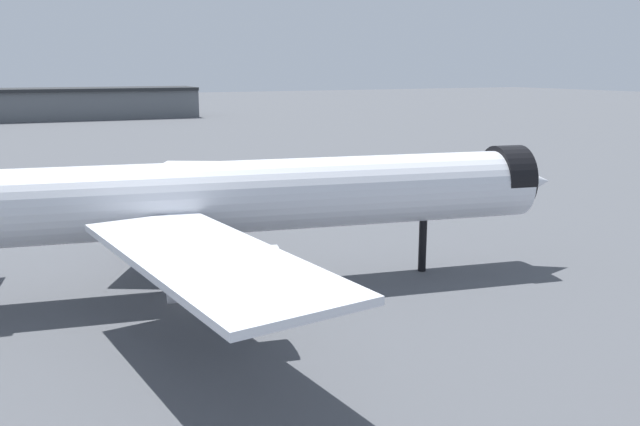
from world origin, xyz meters
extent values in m
plane|color=#4C4F54|center=(0.00, 0.00, 0.00)|extent=(900.00, 900.00, 0.00)
cylinder|color=silver|center=(3.80, 1.89, 8.14)|extent=(54.94, 16.75, 6.27)
cone|color=silver|center=(30.66, -3.42, 8.14)|extent=(7.95, 7.36, 6.14)
cylinder|color=black|center=(29.43, -3.17, 8.61)|extent=(3.99, 6.75, 6.33)
cube|color=silver|center=(2.63, 17.87, 7.36)|extent=(19.66, 25.79, 0.50)
cylinder|color=#B7BAC1|center=(3.34, 14.71, 5.29)|extent=(8.19, 4.86, 3.45)
cube|color=silver|center=(-3.36, -12.46, 7.36)|extent=(11.63, 25.51, 0.50)
cylinder|color=#B7BAC1|center=(-1.50, -9.81, 5.29)|extent=(8.19, 4.86, 3.45)
cylinder|color=black|center=(20.99, -1.51, 2.51)|extent=(0.75, 0.75, 5.01)
cylinder|color=black|center=(1.75, 5.64, 2.51)|extent=(0.75, 0.75, 5.01)
cylinder|color=black|center=(0.48, -0.81, 2.51)|extent=(0.75, 0.75, 5.01)
cone|color=#F2600C|center=(23.80, 29.59, 0.33)|extent=(0.52, 0.52, 0.65)
camera|label=1|loc=(-14.93, -51.51, 19.11)|focal=37.16mm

